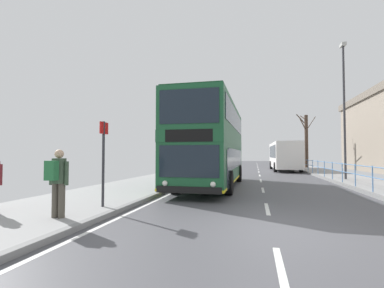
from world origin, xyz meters
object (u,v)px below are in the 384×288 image
(background_bus_far_lane, at_px, (284,155))
(bare_tree_far_00, at_px, (306,140))
(pedestrian_with_backpack, at_px, (58,178))
(bus_stop_sign_near, at_px, (103,154))
(street_lamp_far_side, at_px, (344,101))
(double_decker_bus_main, at_px, (212,144))

(background_bus_far_lane, height_order, bare_tree_far_00, bare_tree_far_00)
(background_bus_far_lane, xyz_separation_m, pedestrian_with_backpack, (-7.85, -25.67, -0.50))
(bus_stop_sign_near, bearing_deg, street_lamp_far_side, 49.94)
(bus_stop_sign_near, bearing_deg, pedestrian_with_backpack, -100.10)
(pedestrian_with_backpack, relative_size, bus_stop_sign_near, 0.66)
(bare_tree_far_00, bearing_deg, bus_stop_sign_near, -110.31)
(background_bus_far_lane, bearing_deg, street_lamp_far_side, -77.70)
(street_lamp_far_side, bearing_deg, pedestrian_with_backpack, -127.30)
(street_lamp_far_side, relative_size, bare_tree_far_00, 1.34)
(pedestrian_with_backpack, relative_size, street_lamp_far_side, 0.19)
(double_decker_bus_main, relative_size, bare_tree_far_00, 1.58)
(double_decker_bus_main, xyz_separation_m, street_lamp_far_side, (7.92, 4.96, 2.90))
(double_decker_bus_main, bearing_deg, background_bus_far_lane, 72.55)
(bus_stop_sign_near, distance_m, bare_tree_far_00, 30.58)
(bus_stop_sign_near, bearing_deg, bare_tree_far_00, 69.69)
(street_lamp_far_side, height_order, bare_tree_far_00, street_lamp_far_side)
(bus_stop_sign_near, relative_size, street_lamp_far_side, 0.29)
(pedestrian_with_backpack, distance_m, street_lamp_far_side, 17.73)
(background_bus_far_lane, relative_size, bus_stop_sign_near, 3.93)
(background_bus_far_lane, bearing_deg, pedestrian_with_backpack, -107.01)
(double_decker_bus_main, distance_m, bus_stop_sign_near, 7.50)
(background_bus_far_lane, xyz_separation_m, street_lamp_far_side, (2.61, -11.95, 3.55))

